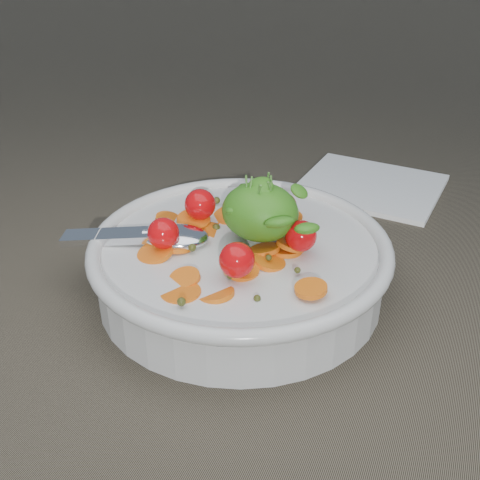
% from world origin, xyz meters
% --- Properties ---
extents(ground, '(6.00, 6.00, 0.00)m').
position_xyz_m(ground, '(0.00, 0.00, 0.00)').
color(ground, brown).
rests_on(ground, ground).
extents(bowl, '(0.28, 0.26, 0.11)m').
position_xyz_m(bowl, '(0.01, -0.02, 0.03)').
color(bowl, silver).
rests_on(bowl, ground).
extents(napkin, '(0.17, 0.15, 0.01)m').
position_xyz_m(napkin, '(0.08, 0.24, 0.00)').
color(napkin, white).
rests_on(napkin, ground).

